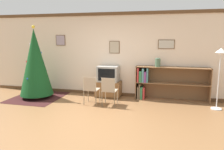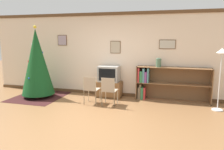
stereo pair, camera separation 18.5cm
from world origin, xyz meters
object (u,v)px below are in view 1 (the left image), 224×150
folding_chair_right (109,90)px  vase (158,62)px  tv_console (108,89)px  folding_chair_left (91,89)px  television (108,74)px  standing_lamp (220,63)px  bookshelf (161,83)px  christmas_tree (35,62)px

folding_chair_right → vase: bearing=36.1°
tv_console → folding_chair_left: folding_chair_left is taller
television → vase: vase is taller
tv_console → standing_lamp: size_ratio=0.50×
standing_lamp → folding_chair_right: bearing=-171.4°
vase → bookshelf: bearing=33.1°
christmas_tree → standing_lamp: (5.34, 0.14, 0.12)m
tv_console → bookshelf: bookshelf is taller
television → folding_chair_left: size_ratio=0.80×
tv_console → folding_chair_right: bearing=-73.7°
television → bookshelf: bearing=3.0°
folding_chair_right → standing_lamp: standing_lamp is taller
tv_console → television: television is taller
bookshelf → folding_chair_left: bearing=-152.5°
tv_console → bookshelf: bearing=2.9°
christmas_tree → vase: size_ratio=8.66×
vase → christmas_tree: bearing=-170.3°
christmas_tree → folding_chair_left: christmas_tree is taller
tv_console → bookshelf: size_ratio=0.37×
tv_console → folding_chair_left: (-0.27, -0.92, 0.21)m
standing_lamp → folding_chair_left: bearing=-172.8°
christmas_tree → bookshelf: size_ratio=1.05×
folding_chair_left → folding_chair_right: 0.54m
vase → standing_lamp: bearing=-17.1°
christmas_tree → standing_lamp: bearing=1.5°
bookshelf → standing_lamp: size_ratio=1.32×
bookshelf → vase: 0.66m
tv_console → christmas_tree: bearing=-164.1°
folding_chair_right → standing_lamp: bearing=8.6°
standing_lamp → vase: bearing=162.9°
tv_console → vase: size_ratio=3.10×
christmas_tree → vase: bearing=9.7°
christmas_tree → standing_lamp: 5.35m
tv_console → television: size_ratio=1.24×
bookshelf → vase: bearing=-146.9°
folding_chair_right → vase: 1.72m
christmas_tree → standing_lamp: size_ratio=1.38×
bookshelf → christmas_tree: bearing=-169.6°
tv_console → bookshelf: 1.67m
vase → folding_chair_left: bearing=-152.8°
folding_chair_left → standing_lamp: 3.53m
bookshelf → folding_chair_right: bearing=-144.1°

